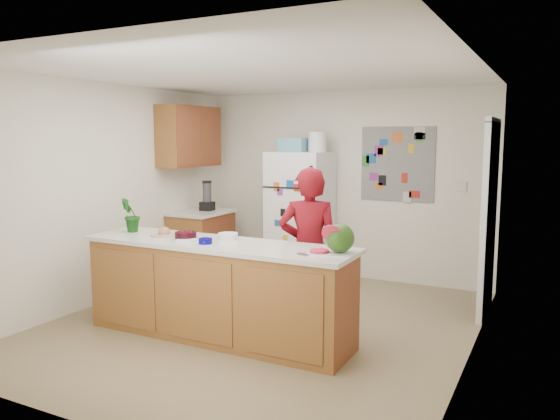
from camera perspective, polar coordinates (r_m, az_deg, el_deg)
The scene contains 26 objects.
floor at distance 5.67m, azimuth -1.91°, elevation -11.94°, with size 4.00×4.50×0.02m, color brown.
wall_back at distance 7.43m, azimuth 6.54°, elevation 2.62°, with size 4.00×0.02×2.50m, color beige.
wall_left at distance 6.60m, azimuth -17.42°, elevation 1.70°, with size 0.02×4.50×2.50m, color beige.
wall_right at distance 4.75m, azimuth 19.73°, elevation -0.54°, with size 0.02×4.50×2.50m, color beige.
ceiling at distance 5.39m, azimuth -2.03°, elevation 14.24°, with size 4.00×4.50×0.02m, color white.
doorway at distance 6.21m, azimuth 21.16°, elevation -0.94°, with size 0.03×0.85×2.04m, color black.
peninsula_base at distance 5.23m, azimuth -6.56°, elevation -8.51°, with size 2.60×0.62×0.88m, color brown.
peninsula_top at distance 5.12m, azimuth -6.64°, elevation -3.56°, with size 2.68×0.70×0.04m, color silver.
side_counter_base at distance 7.54m, azimuth -8.20°, elevation -3.64°, with size 0.60×0.80×0.86m, color brown.
side_counter_top at distance 7.46m, azimuth -8.27°, elevation -0.25°, with size 0.64×0.84×0.04m, color silver.
upper_cabinets at distance 7.43m, azimuth -9.47°, elevation 7.58°, with size 0.35×1.00×0.80m, color brown.
refrigerator at distance 7.30m, azimuth 2.13°, elevation -0.59°, with size 0.75×0.70×1.70m, color silver.
fridge_top_bin at distance 7.27m, azimuth 1.45°, elevation 6.82°, with size 0.35×0.28×0.18m, color #5999B2.
photo_collage at distance 7.16m, azimuth 12.16°, elevation 4.72°, with size 0.95×0.01×0.95m, color slate.
person at distance 5.28m, azimuth 3.04°, elevation -4.21°, with size 0.59×0.39×1.61m, color maroon.
blender_appliance at distance 7.48m, azimuth -7.63°, elevation 1.39°, with size 0.12×0.12×0.38m, color black.
cutting_board at distance 4.60m, azimuth 5.46°, elevation -4.48°, with size 0.38×0.28×0.01m, color white.
watermelon at distance 4.57m, azimuth 6.27°, elevation -2.93°, with size 0.24×0.24×0.24m, color #225A0D.
watermelon_slice at distance 4.58m, azimuth 4.14°, elevation -4.29°, with size 0.16×0.16×0.02m, color red.
cherry_bowl at distance 5.30m, azimuth -9.82°, elevation -2.64°, with size 0.21×0.21×0.07m, color black.
white_bowl at distance 5.23m, azimuth -5.46°, elevation -2.75°, with size 0.19×0.19×0.06m, color white.
cobalt_bowl at distance 5.05m, azimuth -7.81°, elevation -3.22°, with size 0.13×0.13×0.05m, color #04036C.
plate at distance 5.53m, azimuth -12.00°, elevation -2.56°, with size 0.27×0.27×0.02m, color #BEB693.
paper_towel at distance 5.20m, azimuth -9.66°, elevation -3.11°, with size 0.17×0.15×0.02m, color white.
keys at distance 4.53m, azimuth 2.36°, elevation -4.65°, with size 0.09×0.04×0.01m, color slate.
potted_plant at distance 5.79m, azimuth -15.37°, elevation -0.51°, with size 0.20×0.16×0.35m, color #0F400F.
Camera 1 is at (2.60, -4.67, 1.88)m, focal length 35.00 mm.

